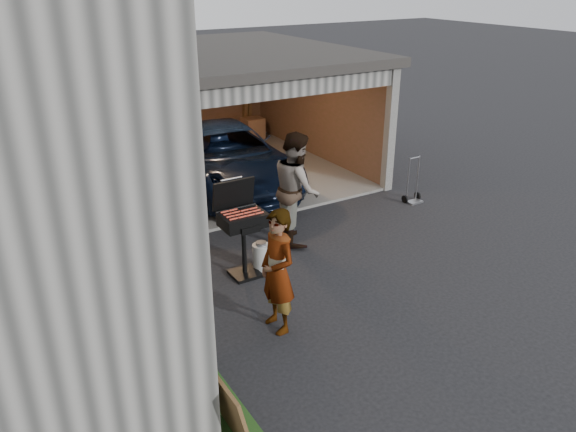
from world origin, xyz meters
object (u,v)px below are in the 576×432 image
(propane_tank, at_px, (261,257))
(plywood_panel, at_px, (231,412))
(man, at_px, (296,188))
(minivan, at_px, (226,160))
(bbq_grill, at_px, (242,222))
(woman, at_px, (278,272))
(hand_truck, at_px, (413,193))

(propane_tank, bearing_deg, plywood_panel, -123.30)
(plywood_panel, bearing_deg, man, 50.33)
(minivan, bearing_deg, bbq_grill, -106.49)
(woman, bearing_deg, man, 140.79)
(man, xyz_separation_m, bbq_grill, (-1.40, -0.64, -0.08))
(woman, bearing_deg, minivan, 159.54)
(minivan, distance_m, man, 3.08)
(hand_truck, bearing_deg, man, -176.22)
(man, distance_m, plywood_panel, 4.95)
(minivan, xyz_separation_m, propane_tank, (-1.14, -3.69, -0.45))
(bbq_grill, relative_size, hand_truck, 1.57)
(propane_tank, bearing_deg, man, 30.50)
(minivan, relative_size, man, 2.40)
(minivan, distance_m, hand_truck, 4.14)
(man, height_order, bbq_grill, man)
(hand_truck, bearing_deg, woman, -153.79)
(minivan, xyz_separation_m, bbq_grill, (-1.48, -3.71, 0.25))
(propane_tank, distance_m, plywood_panel, 3.79)
(minivan, xyz_separation_m, woman, (-1.75, -5.28, 0.21))
(minivan, relative_size, propane_tank, 11.05)
(man, xyz_separation_m, plywood_panel, (-3.14, -3.79, -0.57))
(plywood_panel, relative_size, hand_truck, 0.91)
(minivan, distance_m, plywood_panel, 7.57)
(propane_tank, xyz_separation_m, hand_truck, (4.16, 0.91, -0.03))
(plywood_panel, bearing_deg, woman, 47.00)
(plywood_panel, height_order, hand_truck, hand_truck)
(woman, relative_size, plywood_panel, 1.95)
(bbq_grill, distance_m, propane_tank, 0.78)
(propane_tank, height_order, plywood_panel, plywood_panel)
(man, relative_size, plywood_panel, 2.25)
(bbq_grill, distance_m, plywood_panel, 3.63)
(bbq_grill, relative_size, propane_tank, 3.55)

